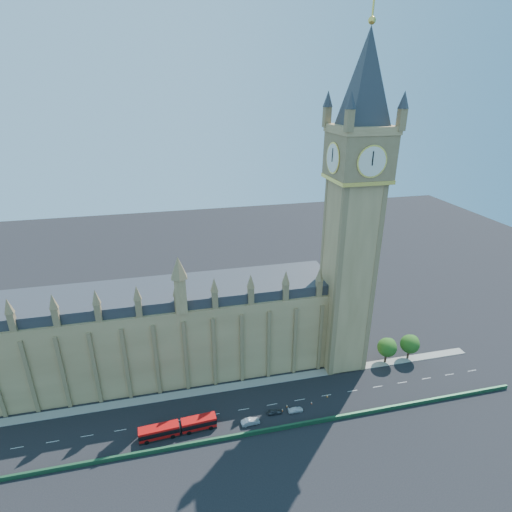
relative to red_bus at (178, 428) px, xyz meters
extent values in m
plane|color=black|center=(13.59, 4.15, -1.72)|extent=(400.00, 400.00, 0.00)
cube|color=#9A7A4A|center=(-11.41, 26.15, 10.78)|extent=(120.00, 20.00, 25.00)
cube|color=#2D3035|center=(-11.41, 26.15, 24.78)|extent=(120.00, 18.00, 3.00)
cube|color=#9A7A4A|center=(51.59, 18.15, 27.28)|extent=(12.00, 12.00, 58.00)
cube|color=olive|center=(51.59, 18.15, 62.28)|extent=(14.00, 14.00, 12.00)
cylinder|color=silver|center=(51.59, 11.00, 62.28)|extent=(7.20, 0.30, 7.20)
cube|color=#9A7A4A|center=(51.59, 18.15, 69.28)|extent=(14.50, 14.50, 2.00)
pyramid|color=#2D3035|center=(51.59, 18.15, 92.28)|extent=(20.59, 20.59, 22.00)
sphere|color=#F2C64C|center=(51.59, 18.15, 93.08)|extent=(1.80, 1.80, 1.80)
cube|color=#1E4C2D|center=(13.59, -4.85, -1.12)|extent=(160.00, 0.60, 1.20)
cube|color=gray|center=(13.59, 13.65, -1.64)|extent=(160.00, 3.00, 0.16)
cylinder|color=#382619|center=(65.59, 14.15, 0.28)|extent=(0.70, 0.70, 4.00)
sphere|color=#255316|center=(65.59, 14.15, 3.78)|extent=(6.00, 6.00, 6.00)
sphere|color=#255316|center=(66.39, 14.45, 4.38)|extent=(4.38, 4.38, 4.38)
cylinder|color=#382619|center=(73.59, 14.15, 0.28)|extent=(0.70, 0.70, 4.00)
sphere|color=#255316|center=(73.59, 14.15, 3.78)|extent=(6.00, 6.00, 6.00)
sphere|color=#255316|center=(74.39, 14.45, 4.38)|extent=(4.38, 4.38, 4.38)
cube|color=red|center=(-4.67, -0.30, -0.09)|extent=(9.98, 3.35, 3.27)
cube|color=red|center=(5.24, 0.34, -0.09)|extent=(8.89, 3.28, 3.27)
cube|color=black|center=(-4.67, -0.30, 0.31)|extent=(10.03, 3.40, 1.24)
cube|color=black|center=(5.24, 0.34, 0.31)|extent=(8.94, 3.33, 1.24)
cylinder|color=black|center=(0.01, 0.00, -0.25)|extent=(1.02, 2.67, 2.62)
cylinder|color=black|center=(-7.72, -1.86, -1.18)|extent=(1.11, 0.40, 1.09)
cylinder|color=black|center=(-7.89, 0.86, -1.18)|extent=(1.11, 0.40, 1.09)
cylinder|color=black|center=(-1.44, -1.46, -1.18)|extent=(1.11, 0.40, 1.09)
cylinder|color=black|center=(-1.62, 1.26, -1.18)|extent=(1.11, 0.40, 1.09)
cylinder|color=black|center=(2.54, -1.20, -1.18)|extent=(1.11, 0.40, 1.09)
cylinder|color=black|center=(2.37, 1.52, -1.18)|extent=(1.11, 0.40, 1.09)
cylinder|color=black|center=(8.12, -0.85, -1.18)|extent=(1.11, 0.40, 1.09)
cylinder|color=black|center=(7.94, 1.88, -1.18)|extent=(1.11, 0.40, 1.09)
imported|color=#393B40|center=(25.30, 0.80, -1.08)|extent=(3.88, 1.73, 1.30)
imported|color=#9D9FA4|center=(18.33, -1.27, -0.93)|extent=(4.92, 1.96, 1.59)
imported|color=white|center=(31.10, 0.26, -1.13)|extent=(4.16, 1.79, 1.19)
cube|color=black|center=(27.71, 1.22, -1.71)|extent=(0.47, 0.47, 0.04)
cone|color=#E5550C|center=(27.71, 1.22, -1.40)|extent=(0.51, 0.51, 0.64)
cylinder|color=white|center=(27.71, 1.22, -1.31)|extent=(0.31, 0.31, 0.11)
cube|color=black|center=(41.59, 3.49, -1.70)|extent=(0.52, 0.52, 0.04)
cone|color=orange|center=(41.59, 3.49, -1.35)|extent=(0.57, 0.57, 0.75)
cylinder|color=white|center=(41.59, 3.49, -1.24)|extent=(0.36, 0.36, 0.13)
cube|color=black|center=(29.33, 2.33, -1.71)|extent=(0.43, 0.43, 0.04)
cone|color=orange|center=(29.33, 2.33, -1.40)|extent=(0.47, 0.47, 0.66)
cylinder|color=white|center=(29.33, 2.33, -1.30)|extent=(0.32, 0.32, 0.11)
cube|color=black|center=(36.29, 1.99, -1.71)|extent=(0.40, 0.40, 0.04)
cone|color=#FF4A0D|center=(36.29, 1.99, -1.41)|extent=(0.44, 0.44, 0.63)
cylinder|color=white|center=(36.29, 1.99, -1.32)|extent=(0.31, 0.31, 0.11)
camera|label=1|loc=(2.08, -78.26, 78.36)|focal=28.00mm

